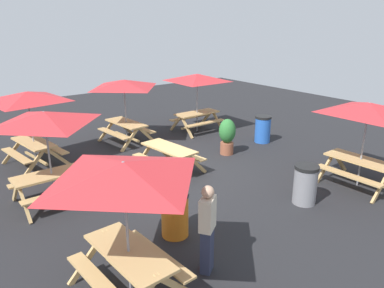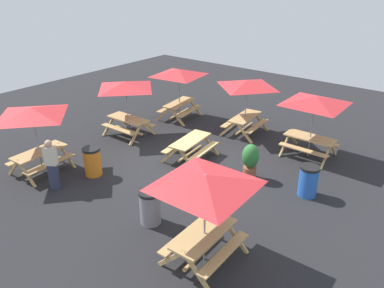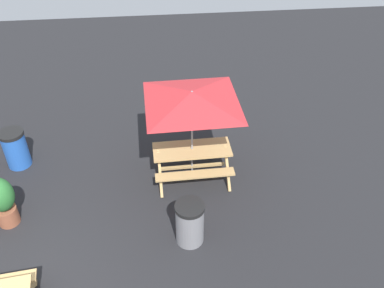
{
  "view_description": "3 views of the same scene",
  "coord_description": "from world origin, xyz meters",
  "px_view_note": "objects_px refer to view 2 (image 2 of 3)",
  "views": [
    {
      "loc": [
        8.39,
        -5.86,
        4.3
      ],
      "look_at": [
        0.28,
        0.27,
        0.9
      ],
      "focal_mm": 35.0,
      "sensor_mm": 36.0,
      "label": 1
    },
    {
      "loc": [
        9.3,
        7.41,
        6.23
      ],
      "look_at": [
        0.28,
        0.27,
        0.9
      ],
      "focal_mm": 35.0,
      "sensor_mm": 36.0,
      "label": 2
    },
    {
      "loc": [
        2.89,
        -4.32,
        6.94
      ],
      "look_at": [
        3.68,
        3.33,
        0.9
      ],
      "focal_mm": 40.0,
      "sensor_mm": 36.0,
      "label": 3
    }
  ],
  "objects_px": {
    "trash_bin_blue": "(308,181)",
    "potted_plant_0": "(250,160)",
    "picnic_table_2": "(190,145)",
    "trash_bin_orange": "(93,161)",
    "picnic_table_0": "(126,89)",
    "trash_bin_gray": "(150,207)",
    "picnic_table_1": "(205,187)",
    "picnic_table_5": "(247,88)",
    "picnic_table_6": "(179,76)",
    "picnic_table_3": "(33,117)",
    "picnic_table_4": "(315,105)",
    "person_standing": "(52,164)"
  },
  "relations": [
    {
      "from": "picnic_table_2",
      "to": "potted_plant_0",
      "type": "xyz_separation_m",
      "value": [
        -0.12,
        2.39,
        0.1
      ]
    },
    {
      "from": "trash_bin_gray",
      "to": "potted_plant_0",
      "type": "bearing_deg",
      "value": 167.1
    },
    {
      "from": "picnic_table_0",
      "to": "trash_bin_blue",
      "type": "distance_m",
      "value": 7.8
    },
    {
      "from": "picnic_table_1",
      "to": "picnic_table_5",
      "type": "distance_m",
      "value": 7.85
    },
    {
      "from": "picnic_table_0",
      "to": "trash_bin_gray",
      "type": "distance_m",
      "value": 6.33
    },
    {
      "from": "picnic_table_2",
      "to": "trash_bin_orange",
      "type": "bearing_deg",
      "value": -38.15
    },
    {
      "from": "picnic_table_6",
      "to": "potted_plant_0",
      "type": "height_order",
      "value": "picnic_table_6"
    },
    {
      "from": "person_standing",
      "to": "picnic_table_4",
      "type": "bearing_deg",
      "value": 18.94
    },
    {
      "from": "picnic_table_3",
      "to": "trash_bin_gray",
      "type": "distance_m",
      "value": 5.13
    },
    {
      "from": "picnic_table_1",
      "to": "picnic_table_2",
      "type": "relative_size",
      "value": 1.46
    },
    {
      "from": "picnic_table_1",
      "to": "trash_bin_blue",
      "type": "relative_size",
      "value": 2.89
    },
    {
      "from": "picnic_table_2",
      "to": "picnic_table_6",
      "type": "bearing_deg",
      "value": -140.87
    },
    {
      "from": "picnic_table_0",
      "to": "potted_plant_0",
      "type": "bearing_deg",
      "value": -0.8
    },
    {
      "from": "picnic_table_0",
      "to": "person_standing",
      "type": "distance_m",
      "value": 4.67
    },
    {
      "from": "picnic_table_2",
      "to": "trash_bin_blue",
      "type": "relative_size",
      "value": 1.98
    },
    {
      "from": "picnic_table_0",
      "to": "trash_bin_orange",
      "type": "relative_size",
      "value": 2.38
    },
    {
      "from": "picnic_table_1",
      "to": "picnic_table_3",
      "type": "xyz_separation_m",
      "value": [
        -0.02,
        -6.9,
        0.0
      ]
    },
    {
      "from": "trash_bin_blue",
      "to": "potted_plant_0",
      "type": "xyz_separation_m",
      "value": [
        0.18,
        -1.91,
        0.17
      ]
    },
    {
      "from": "picnic_table_1",
      "to": "picnic_table_4",
      "type": "height_order",
      "value": "same"
    },
    {
      "from": "picnic_table_1",
      "to": "picnic_table_3",
      "type": "relative_size",
      "value": 1.21
    },
    {
      "from": "picnic_table_0",
      "to": "picnic_table_1",
      "type": "relative_size",
      "value": 0.83
    },
    {
      "from": "trash_bin_blue",
      "to": "potted_plant_0",
      "type": "relative_size",
      "value": 0.81
    },
    {
      "from": "picnic_table_2",
      "to": "person_standing",
      "type": "bearing_deg",
      "value": -31.99
    },
    {
      "from": "picnic_table_4",
      "to": "picnic_table_5",
      "type": "height_order",
      "value": "same"
    },
    {
      "from": "picnic_table_5",
      "to": "picnic_table_6",
      "type": "xyz_separation_m",
      "value": [
        0.31,
        -3.3,
        0.0
      ]
    },
    {
      "from": "picnic_table_0",
      "to": "trash_bin_gray",
      "type": "xyz_separation_m",
      "value": [
        3.75,
        4.88,
        -1.49
      ]
    },
    {
      "from": "trash_bin_blue",
      "to": "picnic_table_6",
      "type": "bearing_deg",
      "value": -109.91
    },
    {
      "from": "picnic_table_3",
      "to": "trash_bin_gray",
      "type": "relative_size",
      "value": 2.38
    },
    {
      "from": "picnic_table_3",
      "to": "potted_plant_0",
      "type": "distance_m",
      "value": 7.15
    },
    {
      "from": "trash_bin_orange",
      "to": "picnic_table_3",
      "type": "bearing_deg",
      "value": -58.55
    },
    {
      "from": "trash_bin_gray",
      "to": "trash_bin_orange",
      "type": "bearing_deg",
      "value": -102.12
    },
    {
      "from": "picnic_table_2",
      "to": "picnic_table_5",
      "type": "distance_m",
      "value": 3.57
    },
    {
      "from": "picnic_table_0",
      "to": "picnic_table_2",
      "type": "height_order",
      "value": "picnic_table_0"
    },
    {
      "from": "picnic_table_1",
      "to": "potted_plant_0",
      "type": "distance_m",
      "value": 4.39
    },
    {
      "from": "picnic_table_2",
      "to": "picnic_table_4",
      "type": "height_order",
      "value": "picnic_table_4"
    },
    {
      "from": "trash_bin_orange",
      "to": "trash_bin_gray",
      "type": "relative_size",
      "value": 1.0
    },
    {
      "from": "trash_bin_orange",
      "to": "potted_plant_0",
      "type": "xyz_separation_m",
      "value": [
        -3.05,
        4.21,
        0.17
      ]
    },
    {
      "from": "trash_bin_gray",
      "to": "picnic_table_5",
      "type": "bearing_deg",
      "value": -170.0
    },
    {
      "from": "picnic_table_6",
      "to": "potted_plant_0",
      "type": "relative_size",
      "value": 2.32
    },
    {
      "from": "picnic_table_0",
      "to": "picnic_table_3",
      "type": "bearing_deg",
      "value": -91.45
    },
    {
      "from": "picnic_table_3",
      "to": "picnic_table_6",
      "type": "height_order",
      "value": "same"
    },
    {
      "from": "picnic_table_0",
      "to": "picnic_table_2",
      "type": "bearing_deg",
      "value": -2.66
    },
    {
      "from": "picnic_table_2",
      "to": "picnic_table_4",
      "type": "bearing_deg",
      "value": 124.93
    },
    {
      "from": "picnic_table_2",
      "to": "trash_bin_blue",
      "type": "xyz_separation_m",
      "value": [
        -0.3,
        4.31,
        -0.07
      ]
    },
    {
      "from": "potted_plant_0",
      "to": "picnic_table_2",
      "type": "bearing_deg",
      "value": -87.13
    },
    {
      "from": "picnic_table_4",
      "to": "trash_bin_gray",
      "type": "xyz_separation_m",
      "value": [
        6.53,
        -1.74,
        -1.49
      ]
    },
    {
      "from": "potted_plant_0",
      "to": "person_standing",
      "type": "distance_m",
      "value": 6.23
    },
    {
      "from": "picnic_table_4",
      "to": "picnic_table_6",
      "type": "xyz_separation_m",
      "value": [
        -0.06,
        -6.27,
        0.0
      ]
    },
    {
      "from": "picnic_table_1",
      "to": "picnic_table_4",
      "type": "relative_size",
      "value": 1.0
    },
    {
      "from": "picnic_table_0",
      "to": "trash_bin_orange",
      "type": "height_order",
      "value": "picnic_table_0"
    }
  ]
}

